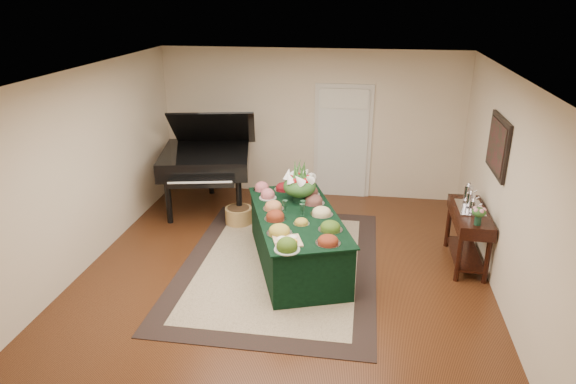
% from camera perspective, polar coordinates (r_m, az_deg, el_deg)
% --- Properties ---
extents(ground, '(6.00, 6.00, 0.00)m').
position_cam_1_polar(ground, '(7.22, -0.37, -8.64)').
color(ground, black).
rests_on(ground, ground).
extents(area_rug, '(2.71, 3.80, 0.01)m').
position_cam_1_polar(area_rug, '(7.35, -0.95, -8.01)').
color(area_rug, black).
rests_on(area_rug, ground).
extents(kitchen_doorway, '(1.05, 0.07, 2.10)m').
position_cam_1_polar(kitchen_doorway, '(9.51, 6.09, 5.44)').
color(kitchen_doorway, beige).
rests_on(kitchen_doorway, ground).
extents(buffet_table, '(1.77, 2.51, 0.77)m').
position_cam_1_polar(buffet_table, '(7.20, 0.99, -5.25)').
color(buffet_table, black).
rests_on(buffet_table, ground).
extents(food_platters, '(1.44, 2.41, 0.13)m').
position_cam_1_polar(food_platters, '(7.07, 0.87, -1.92)').
color(food_platters, silver).
rests_on(food_platters, buffet_table).
extents(cutting_board, '(0.42, 0.42, 0.10)m').
position_cam_1_polar(cutting_board, '(6.28, -0.08, -5.21)').
color(cutting_board, tan).
rests_on(cutting_board, buffet_table).
extents(green_goblets, '(0.32, 0.19, 0.18)m').
position_cam_1_polar(green_goblets, '(7.02, 0.98, -1.72)').
color(green_goblets, '#13301F').
rests_on(green_goblets, buffet_table).
extents(floral_centerpiece, '(0.49, 0.49, 0.49)m').
position_cam_1_polar(floral_centerpiece, '(7.38, 1.31, 1.11)').
color(floral_centerpiece, '#13301F').
rests_on(floral_centerpiece, buffet_table).
extents(grand_piano, '(1.82, 2.02, 1.81)m').
position_cam_1_polar(grand_piano, '(9.01, -9.08, 3.68)').
color(grand_piano, black).
rests_on(grand_piano, ground).
extents(wicker_basket, '(0.44, 0.44, 0.28)m').
position_cam_1_polar(wicker_basket, '(8.58, -5.50, -2.62)').
color(wicker_basket, olive).
rests_on(wicker_basket, ground).
extents(mahogany_sideboard, '(0.45, 1.20, 0.82)m').
position_cam_1_polar(mahogany_sideboard, '(7.54, 19.48, -3.26)').
color(mahogany_sideboard, black).
rests_on(mahogany_sideboard, ground).
extents(tea_service, '(0.34, 0.58, 0.30)m').
position_cam_1_polar(tea_service, '(7.53, 19.62, -0.77)').
color(tea_service, silver).
rests_on(tea_service, mahogany_sideboard).
extents(pink_bouquet, '(0.20, 0.20, 0.25)m').
position_cam_1_polar(pink_bouquet, '(6.98, 20.45, -2.17)').
color(pink_bouquet, '#13301F').
rests_on(pink_bouquet, mahogany_sideboard).
extents(wall_painting, '(0.05, 0.95, 0.75)m').
position_cam_1_polar(wall_painting, '(7.22, 22.29, 4.79)').
color(wall_painting, black).
rests_on(wall_painting, ground).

